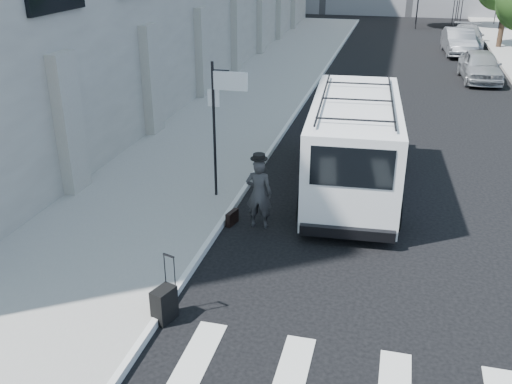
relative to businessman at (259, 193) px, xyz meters
The scene contains 10 objects.
ground 2.46m from the businessman, 60.32° to the right, with size 120.00×120.00×0.00m, color black.
sidewalk_left 14.36m from the businessman, 102.53° to the left, with size 4.50×48.00×0.15m, color gray.
sign_pole 2.48m from the businessman, 135.55° to the left, with size 1.03×0.07×3.50m.
businessman is the anchor object (origin of this frame).
briefcase 0.95m from the businessman, behind, with size 0.12×0.44×0.34m, color black.
suitcase 4.10m from the businessman, 100.76° to the right, with size 0.41×0.52×1.26m.
cargo_van 3.42m from the businessman, 55.44° to the left, with size 2.75×6.92×2.53m.
parked_car_a 18.72m from the businessman, 69.18° to the left, with size 1.71×4.26×1.45m, color #94979C.
parked_car_b 25.28m from the businessman, 75.94° to the left, with size 1.57×4.52×1.49m, color slate.
parked_car_c 27.34m from the businessman, 75.76° to the left, with size 1.98×4.87×1.41m, color #A3A5AA.
Camera 1 is at (1.79, -9.86, 6.35)m, focal length 40.00 mm.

